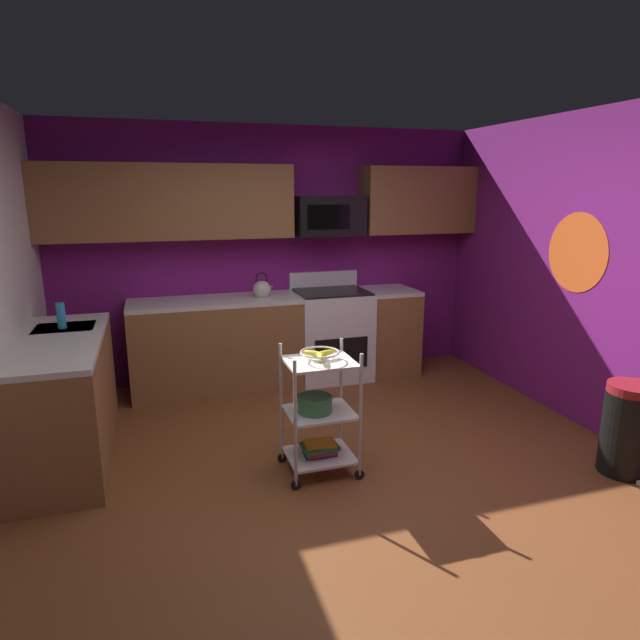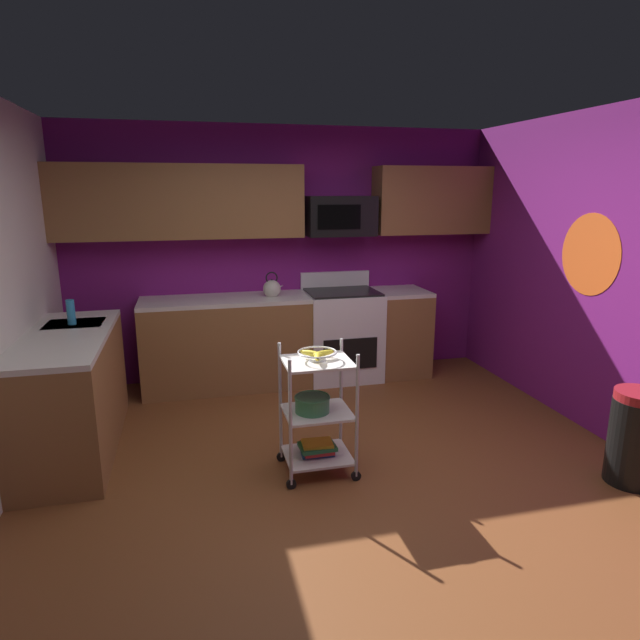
% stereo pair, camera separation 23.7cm
% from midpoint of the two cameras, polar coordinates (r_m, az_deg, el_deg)
% --- Properties ---
extents(floor, '(4.40, 4.80, 0.04)m').
position_cam_midpoint_polar(floor, '(3.91, 4.71, -16.97)').
color(floor, brown).
rests_on(floor, ground).
extents(wall_back, '(4.52, 0.06, 2.60)m').
position_cam_midpoint_polar(wall_back, '(5.76, -2.71, 6.95)').
color(wall_back, '#751970').
rests_on(wall_back, ground).
extents(wall_flower_decal, '(0.00, 0.67, 0.67)m').
position_cam_midpoint_polar(wall_flower_decal, '(5.00, 27.78, 6.11)').
color(wall_flower_decal, '#E5591E').
extents(counter_run, '(3.68, 2.22, 0.92)m').
position_cam_midpoint_polar(counter_run, '(5.13, -8.56, -3.58)').
color(counter_run, brown).
rests_on(counter_run, ground).
extents(oven_range, '(0.76, 0.65, 1.10)m').
position_cam_midpoint_polar(oven_range, '(5.74, 3.47, -1.45)').
color(oven_range, white).
rests_on(oven_range, ground).
extents(upper_cabinets, '(4.40, 0.33, 0.70)m').
position_cam_midpoint_polar(upper_cabinets, '(5.51, -3.66, 12.36)').
color(upper_cabinets, brown).
extents(microwave, '(0.70, 0.39, 0.40)m').
position_cam_midpoint_polar(microwave, '(5.65, 3.33, 10.88)').
color(microwave, black).
extents(rolling_cart, '(0.53, 0.42, 0.91)m').
position_cam_midpoint_polar(rolling_cart, '(3.84, 1.51, -9.68)').
color(rolling_cart, silver).
rests_on(rolling_cart, ground).
extents(fruit_bowl, '(0.27, 0.27, 0.07)m').
position_cam_midpoint_polar(fruit_bowl, '(3.69, 1.55, -3.61)').
color(fruit_bowl, silver).
rests_on(fruit_bowl, rolling_cart).
extents(mixing_bowl_large, '(0.25, 0.25, 0.11)m').
position_cam_midpoint_polar(mixing_bowl_large, '(3.80, 0.99, -8.80)').
color(mixing_bowl_large, '#387F4C').
rests_on(mixing_bowl_large, rolling_cart).
extents(book_stack, '(0.26, 0.19, 0.09)m').
position_cam_midpoint_polar(book_stack, '(3.95, 1.48, -13.34)').
color(book_stack, '#1E4C8C').
rests_on(book_stack, rolling_cart).
extents(kettle, '(0.21, 0.18, 0.26)m').
position_cam_midpoint_polar(kettle, '(5.45, -3.84, 3.33)').
color(kettle, beige).
rests_on(kettle, counter_run).
extents(dish_soap_bottle, '(0.06, 0.06, 0.20)m').
position_cam_midpoint_polar(dish_soap_bottle, '(4.67, -23.45, 0.76)').
color(dish_soap_bottle, '#2D8CBF').
rests_on(dish_soap_bottle, counter_run).
extents(trash_can, '(0.34, 0.42, 0.66)m').
position_cam_midpoint_polar(trash_can, '(4.38, 31.66, -10.53)').
color(trash_can, black).
rests_on(trash_can, ground).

